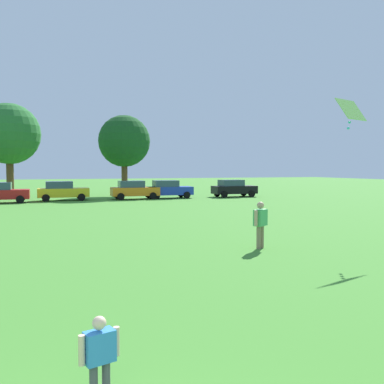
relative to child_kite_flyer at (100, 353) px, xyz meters
name	(u,v)px	position (x,y,z in m)	size (l,w,h in m)	color
ground_plane	(46,207)	(-0.58, 27.57, -0.65)	(160.00, 160.00, 0.00)	#42842D
child_kite_flyer	(100,353)	(0.00, 0.00, 0.00)	(0.50, 0.29, 1.09)	#4C4C51
adult_bystander	(260,221)	(6.57, 8.19, 0.34)	(0.67, 0.56, 1.66)	#8C7259
kite	(351,111)	(10.19, 8.00, 4.32)	(1.41, 0.98, 1.15)	#8CD859
parked_car_red_0	(0,192)	(-4.09, 32.37, 0.21)	(4.30, 2.02, 1.68)	red
parked_car_yellow_1	(62,191)	(0.78, 33.40, 0.21)	(4.30, 2.02, 1.68)	yellow
parked_car_orange_2	(134,190)	(7.05, 33.08, 0.21)	(4.30, 2.02, 1.68)	orange
parked_car_blue_3	(168,189)	(10.33, 33.20, 0.21)	(4.30, 2.02, 1.68)	#1E38AD
parked_car_black_4	(233,188)	(16.92, 32.89, 0.21)	(4.30, 2.02, 1.68)	black
tree_center	(9,134)	(-3.76, 38.42, 5.38)	(5.73, 5.73, 8.93)	brown
tree_far_right	(124,141)	(7.11, 38.32, 4.92)	(5.29, 5.29, 8.24)	brown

